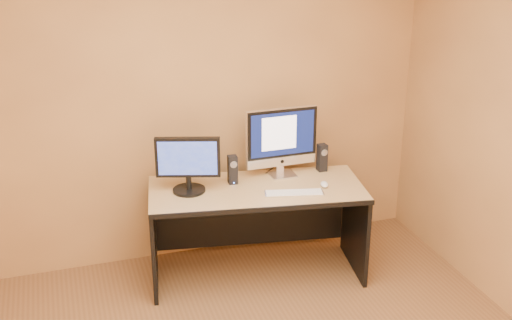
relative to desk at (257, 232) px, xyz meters
name	(u,v)px	position (x,y,z in m)	size (l,w,h in m)	color
walls	(261,210)	(-0.45, -1.46, 0.93)	(4.00, 4.00, 2.60)	#AC7B45
desk	(257,232)	(0.00, 0.00, 0.00)	(1.61, 0.70, 0.74)	#A88054
imac	(283,142)	(0.27, 0.18, 0.65)	(0.57, 0.21, 0.55)	silver
second_monitor	(188,165)	(-0.50, 0.10, 0.58)	(0.48, 0.24, 0.42)	black
speaker_left	(233,170)	(-0.15, 0.15, 0.48)	(0.07, 0.07, 0.22)	black
speaker_right	(322,158)	(0.60, 0.17, 0.48)	(0.07, 0.07, 0.22)	black
keyboard	(294,193)	(0.23, -0.19, 0.38)	(0.43, 0.12, 0.02)	silver
mouse	(324,184)	(0.50, -0.13, 0.39)	(0.06, 0.10, 0.04)	silver
cable_a	(285,171)	(0.32, 0.25, 0.38)	(0.01, 0.01, 0.22)	black
cable_b	(271,169)	(0.22, 0.31, 0.38)	(0.01, 0.01, 0.18)	black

